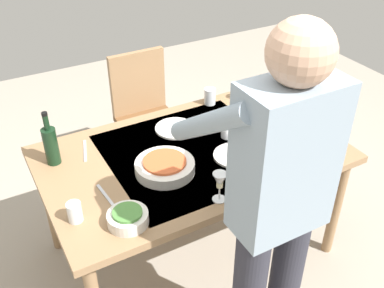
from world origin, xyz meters
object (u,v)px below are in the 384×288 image
(water_cup_near_right, at_px, (227,130))
(side_bowl_salad, at_px, (128,217))
(wine_glass_left, at_px, (220,182))
(dinner_plate_far, at_px, (175,128))
(dining_table, at_px, (192,162))
(water_cup_near_left, at_px, (210,96))
(wine_glass_right, at_px, (251,86))
(water_cup_far_left, at_px, (75,212))
(serving_bowl_pasta, at_px, (165,166))
(person_server, at_px, (276,203))
(dinner_plate_near, at_px, (235,155))
(chair_near, at_px, (145,109))
(wine_bottle, at_px, (51,145))

(water_cup_near_right, relative_size, side_bowl_salad, 0.49)
(wine_glass_left, height_order, dinner_plate_far, wine_glass_left)
(dining_table, distance_m, water_cup_near_left, 0.55)
(wine_glass_right, relative_size, water_cup_far_left, 1.61)
(water_cup_near_left, xyz_separation_m, water_cup_far_left, (1.05, 0.62, -0.00))
(water_cup_near_right, bearing_deg, serving_bowl_pasta, 14.96)
(wine_glass_left, relative_size, water_cup_near_left, 1.47)
(person_server, distance_m, water_cup_near_right, 0.86)
(dinner_plate_near, bearing_deg, dinner_plate_far, -68.57)
(chair_near, height_order, dinner_plate_near, chair_near)
(person_server, distance_m, wine_glass_left, 0.37)
(water_cup_near_right, bearing_deg, water_cup_near_left, -106.45)
(person_server, relative_size, dinner_plate_near, 7.34)
(water_cup_far_left, height_order, side_bowl_salad, water_cup_far_left)
(person_server, bearing_deg, dining_table, -93.74)
(chair_near, height_order, serving_bowl_pasta, chair_near)
(water_cup_near_right, distance_m, serving_bowl_pasta, 0.46)
(dinner_plate_far, bearing_deg, chair_near, -96.73)
(wine_glass_right, distance_m, dinner_plate_far, 0.58)
(person_server, xyz_separation_m, wine_glass_left, (0.03, -0.35, -0.13))
(chair_near, relative_size, serving_bowl_pasta, 3.03)
(wine_bottle, bearing_deg, dining_table, 158.66)
(wine_glass_left, xyz_separation_m, water_cup_near_right, (-0.32, -0.43, -0.06))
(water_cup_far_left, distance_m, dinner_plate_far, 0.85)
(water_cup_near_left, height_order, dinner_plate_far, water_cup_near_left)
(dining_table, bearing_deg, water_cup_far_left, 16.78)
(dining_table, relative_size, side_bowl_salad, 8.79)
(dinner_plate_far, bearing_deg, dining_table, 84.33)
(wine_bottle, distance_m, dinner_plate_far, 0.70)
(water_cup_far_left, bearing_deg, side_bowl_salad, 146.38)
(chair_near, bearing_deg, dinner_plate_far, 83.27)
(water_cup_near_left, bearing_deg, water_cup_near_right, 73.55)
(chair_near, relative_size, water_cup_near_left, 8.87)
(wine_glass_left, xyz_separation_m, water_cup_far_left, (0.62, -0.19, -0.06))
(dining_table, bearing_deg, serving_bowl_pasta, 22.84)
(dinner_plate_near, distance_m, dinner_plate_far, 0.42)
(person_server, distance_m, wine_glass_right, 1.24)
(wine_bottle, xyz_separation_m, dinner_plate_near, (-0.84, 0.41, -0.10))
(dinner_plate_near, bearing_deg, water_cup_far_left, 4.13)
(serving_bowl_pasta, relative_size, dinner_plate_far, 1.30)
(chair_near, relative_size, dinner_plate_far, 3.96)
(dinner_plate_near, bearing_deg, side_bowl_salad, 15.71)
(wine_glass_left, xyz_separation_m, dinner_plate_far, (-0.10, -0.64, -0.10))
(person_server, bearing_deg, chair_near, -95.19)
(wine_glass_left, relative_size, side_bowl_salad, 0.84)
(person_server, xyz_separation_m, wine_glass_right, (-0.64, -1.06, -0.13))
(wine_glass_right, height_order, water_cup_near_left, wine_glass_right)
(dining_table, xyz_separation_m, water_cup_near_left, (-0.35, -0.41, 0.12))
(wine_glass_left, height_order, wine_glass_right, same)
(wine_bottle, relative_size, wine_glass_left, 1.96)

